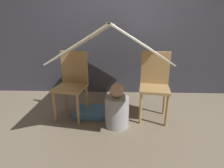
% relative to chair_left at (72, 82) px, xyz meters
% --- Properties ---
extents(ground_plane, '(8.80, 8.80, 0.00)m').
position_rel_chair_left_xyz_m(ground_plane, '(0.55, -0.22, -0.50)').
color(ground_plane, gray).
extents(wall_back, '(7.00, 0.05, 2.50)m').
position_rel_chair_left_xyz_m(wall_back, '(0.55, 0.97, 0.75)').
color(wall_back, '#3D3D47').
rests_on(wall_back, ground_plane).
extents(chair_left, '(0.45, 0.45, 0.92)m').
position_rel_chair_left_xyz_m(chair_left, '(0.00, 0.00, 0.00)').
color(chair_left, tan).
rests_on(chair_left, ground_plane).
extents(chair_right, '(0.44, 0.44, 0.92)m').
position_rel_chair_left_xyz_m(chair_right, '(1.13, 0.00, 0.00)').
color(chair_right, tan).
rests_on(chair_right, ground_plane).
extents(sheet_canopy, '(1.14, 1.48, 0.35)m').
position_rel_chair_left_xyz_m(sheet_canopy, '(0.55, -0.07, 0.59)').
color(sheet_canopy, silver).
extents(person_front, '(0.31, 0.31, 0.58)m').
position_rel_chair_left_xyz_m(person_front, '(0.62, -0.27, -0.27)').
color(person_front, '#B2B2B7').
rests_on(person_front, ground_plane).
extents(floor_cushion, '(0.43, 0.34, 0.10)m').
position_rel_chair_left_xyz_m(floor_cushion, '(0.24, -0.02, -0.45)').
color(floor_cushion, '#4C7FB2').
rests_on(floor_cushion, ground_plane).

